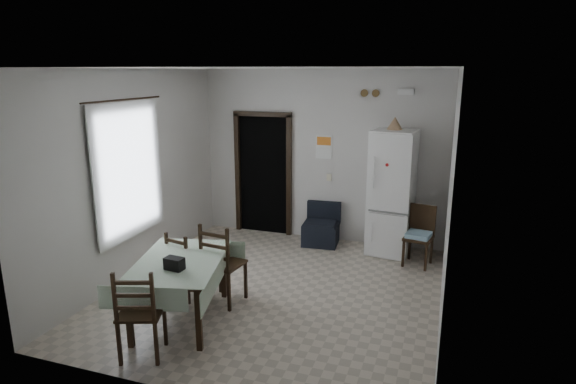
% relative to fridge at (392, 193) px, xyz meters
% --- Properties ---
extents(ground, '(4.50, 4.50, 0.00)m').
position_rel_fridge_xyz_m(ground, '(-1.25, -1.93, -0.99)').
color(ground, '#B3A692').
rests_on(ground, ground).
extents(ceiling, '(4.20, 4.50, 0.02)m').
position_rel_fridge_xyz_m(ceiling, '(-1.25, -1.93, 1.91)').
color(ceiling, white).
rests_on(ceiling, ground).
extents(wall_back, '(4.20, 0.02, 2.90)m').
position_rel_fridge_xyz_m(wall_back, '(-1.25, 0.32, 0.46)').
color(wall_back, silver).
rests_on(wall_back, ground).
extents(wall_front, '(4.20, 0.02, 2.90)m').
position_rel_fridge_xyz_m(wall_front, '(-1.25, -4.18, 0.46)').
color(wall_front, silver).
rests_on(wall_front, ground).
extents(wall_left, '(0.02, 4.50, 2.90)m').
position_rel_fridge_xyz_m(wall_left, '(-3.35, -1.93, 0.46)').
color(wall_left, silver).
rests_on(wall_left, ground).
extents(wall_right, '(0.02, 4.50, 2.90)m').
position_rel_fridge_xyz_m(wall_right, '(0.85, -1.93, 0.46)').
color(wall_right, silver).
rests_on(wall_right, ground).
extents(doorway, '(1.06, 0.52, 2.22)m').
position_rel_fridge_xyz_m(doorway, '(-2.30, 0.52, 0.07)').
color(doorway, black).
rests_on(doorway, ground).
extents(window_recess, '(0.10, 1.20, 1.60)m').
position_rel_fridge_xyz_m(window_recess, '(-3.40, -2.13, 0.56)').
color(window_recess, silver).
rests_on(window_recess, ground).
extents(curtain, '(0.02, 1.45, 1.85)m').
position_rel_fridge_xyz_m(curtain, '(-3.29, -2.13, 0.56)').
color(curtain, silver).
rests_on(curtain, ground).
extents(curtain_rod, '(0.02, 1.60, 0.02)m').
position_rel_fridge_xyz_m(curtain_rod, '(-3.28, -2.13, 1.51)').
color(curtain_rod, black).
rests_on(curtain_rod, ground).
extents(calendar, '(0.28, 0.02, 0.40)m').
position_rel_fridge_xyz_m(calendar, '(-1.20, 0.31, 0.63)').
color(calendar, white).
rests_on(calendar, ground).
extents(calendar_image, '(0.24, 0.01, 0.14)m').
position_rel_fridge_xyz_m(calendar_image, '(-1.20, 0.30, 0.73)').
color(calendar_image, orange).
rests_on(calendar_image, ground).
extents(light_switch, '(0.08, 0.02, 0.12)m').
position_rel_fridge_xyz_m(light_switch, '(-1.10, 0.31, 0.11)').
color(light_switch, beige).
rests_on(light_switch, ground).
extents(vent_left, '(0.12, 0.03, 0.12)m').
position_rel_fridge_xyz_m(vent_left, '(-0.55, 0.30, 1.53)').
color(vent_left, brown).
rests_on(vent_left, ground).
extents(vent_right, '(0.12, 0.03, 0.12)m').
position_rel_fridge_xyz_m(vent_right, '(-0.37, 0.30, 1.53)').
color(vent_right, brown).
rests_on(vent_right, ground).
extents(emergency_light, '(0.25, 0.07, 0.09)m').
position_rel_fridge_xyz_m(emergency_light, '(0.10, 0.28, 1.56)').
color(emergency_light, white).
rests_on(emergency_light, ground).
extents(fridge, '(0.72, 0.72, 1.99)m').
position_rel_fridge_xyz_m(fridge, '(0.00, 0.00, 0.00)').
color(fridge, white).
rests_on(fridge, ground).
extents(tan_cone, '(0.25, 0.25, 0.20)m').
position_rel_fridge_xyz_m(tan_cone, '(-0.02, 0.05, 1.09)').
color(tan_cone, tan).
rests_on(tan_cone, fridge).
extents(navy_seat, '(0.62, 0.60, 0.70)m').
position_rel_fridge_xyz_m(navy_seat, '(-1.15, -0.00, -0.65)').
color(navy_seat, black).
rests_on(navy_seat, ground).
extents(corner_chair, '(0.46, 0.46, 0.91)m').
position_rel_fridge_xyz_m(corner_chair, '(0.47, -0.41, -0.54)').
color(corner_chair, black).
rests_on(corner_chair, ground).
extents(dining_table, '(1.27, 1.62, 0.75)m').
position_rel_fridge_xyz_m(dining_table, '(-2.04, -3.00, -0.62)').
color(dining_table, '#A9C0A5').
rests_on(dining_table, ground).
extents(black_bag, '(0.22, 0.15, 0.14)m').
position_rel_fridge_xyz_m(black_bag, '(-1.95, -3.24, -0.18)').
color(black_bag, black).
rests_on(black_bag, dining_table).
extents(dining_chair_far_left, '(0.46, 0.46, 0.89)m').
position_rel_fridge_xyz_m(dining_chair_far_left, '(-2.29, -2.43, -0.55)').
color(dining_chair_far_left, black).
rests_on(dining_chair_far_left, ground).
extents(dining_chair_far_right, '(0.51, 0.51, 1.06)m').
position_rel_fridge_xyz_m(dining_chair_far_right, '(-1.77, -2.42, -0.46)').
color(dining_chair_far_right, black).
rests_on(dining_chair_far_right, ground).
extents(dining_chair_near_head, '(0.55, 0.55, 1.00)m').
position_rel_fridge_xyz_m(dining_chair_near_head, '(-2.03, -3.77, -0.49)').
color(dining_chair_near_head, black).
rests_on(dining_chair_near_head, ground).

